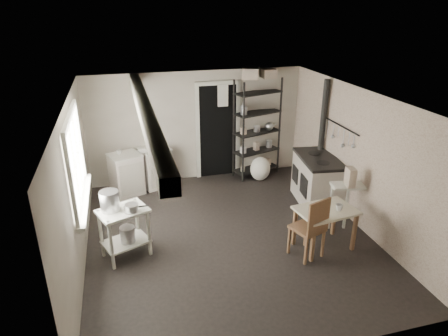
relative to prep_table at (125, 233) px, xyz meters
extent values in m
plane|color=black|center=(1.64, 0.11, -0.40)|extent=(5.00, 5.00, 0.00)
plane|color=silver|center=(1.64, 0.11, 1.90)|extent=(5.00, 5.00, 0.00)
cube|color=#B4AA99|center=(1.64, 2.61, 0.75)|extent=(4.50, 0.02, 2.30)
cube|color=#B4AA99|center=(1.64, -2.39, 0.75)|extent=(4.50, 0.02, 2.30)
cube|color=#B4AA99|center=(-0.61, 0.11, 0.75)|extent=(0.02, 5.00, 2.30)
cube|color=#B4AA99|center=(3.89, 0.11, 0.75)|extent=(0.02, 5.00, 2.30)
cylinder|color=#B9B9BB|center=(-0.16, 0.03, 0.54)|extent=(0.28, 0.28, 0.30)
cylinder|color=#B9B9BB|center=(0.13, -0.08, 0.45)|extent=(0.22, 0.22, 0.11)
cylinder|color=#B9B9BB|center=(0.04, -0.03, -0.02)|extent=(0.26, 0.26, 0.24)
imported|color=silver|center=(0.47, 2.18, 0.55)|extent=(0.31, 0.31, 0.06)
imported|color=silver|center=(0.02, 2.25, 0.56)|extent=(0.15, 0.15, 0.09)
imported|color=silver|center=(2.59, 2.46, 0.98)|extent=(0.10, 0.10, 0.21)
cube|color=beige|center=(2.73, 2.40, 1.61)|extent=(0.41, 0.39, 0.22)
cube|color=beige|center=(3.12, 2.41, 1.59)|extent=(0.29, 0.27, 0.18)
cube|color=beige|center=(3.58, -0.19, 0.61)|extent=(0.15, 0.22, 0.31)
imported|color=silver|center=(3.15, -0.64, 0.41)|extent=(0.12, 0.12, 0.10)
ellipsoid|color=white|center=(2.89, 2.08, -0.16)|extent=(0.53, 0.49, 0.52)
cylinder|color=silver|center=(3.41, 0.17, -0.33)|extent=(0.14, 0.14, 0.17)
camera|label=1|loc=(0.11, -5.31, 3.20)|focal=32.00mm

